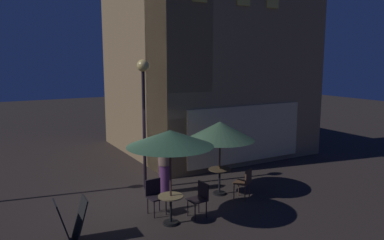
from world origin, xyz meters
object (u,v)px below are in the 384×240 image
patio_umbrella_0 (220,131)px  cafe_chair_2 (200,196)px  patio_umbrella_1 (170,139)px  cafe_chair_1 (155,193)px  cafe_table_1 (171,205)px  cafe_chair_0 (245,181)px  street_lamp_near_corner (143,94)px  cafe_table_0 (220,177)px  patron_standing_0 (164,167)px  menu_sandwich_board (71,221)px

patio_umbrella_0 → cafe_chair_2: 2.21m
patio_umbrella_1 → cafe_chair_1: 1.78m
patio_umbrella_1 → cafe_table_1: bearing=91.8°
cafe_table_1 → cafe_chair_0: 2.63m
cafe_chair_0 → patio_umbrella_0: bearing=-0.0°
cafe_chair_2 → street_lamp_near_corner: bearing=-84.9°
cafe_table_0 → cafe_table_1: size_ratio=1.08×
cafe_chair_1 → patron_standing_0: patron_standing_0 is taller
street_lamp_near_corner → patio_umbrella_1: (-0.46, -2.71, -0.82)m
cafe_table_1 → cafe_chair_1: (-0.07, 0.79, 0.06)m
cafe_chair_0 → cafe_chair_2: size_ratio=1.01×
patio_umbrella_1 → cafe_chair_0: patio_umbrella_1 is taller
cafe_chair_1 → patron_standing_0: (0.89, 1.28, 0.27)m
street_lamp_near_corner → patron_standing_0: 2.27m
patron_standing_0 → patio_umbrella_0: bearing=-142.4°
cafe_table_0 → cafe_chair_1: cafe_chair_1 is taller
menu_sandwich_board → cafe_chair_1: bearing=16.9°
cafe_table_1 → patio_umbrella_1: (0.00, -0.00, 1.65)m
menu_sandwich_board → patio_umbrella_0: (4.50, 0.93, 1.42)m
patio_umbrella_1 → cafe_chair_0: bearing=9.7°
cafe_table_0 → patio_umbrella_1: (-2.18, -1.14, 1.59)m
cafe_table_0 → cafe_table_1: (-2.18, -1.14, -0.06)m
patio_umbrella_0 → street_lamp_near_corner: bearing=137.8°
cafe_table_0 → cafe_table_1: 2.46m
menu_sandwich_board → patron_standing_0: size_ratio=0.60×
street_lamp_near_corner → cafe_chair_0: (2.13, -2.26, -2.41)m
menu_sandwich_board → cafe_chair_2: size_ratio=1.11×
patio_umbrella_1 → cafe_chair_0: (2.59, 0.44, -1.59)m
cafe_table_0 → patio_umbrella_0: (-0.00, 0.00, 1.38)m
cafe_chair_2 → cafe_chair_1: bearing=-42.0°
patio_umbrella_1 → cafe_chair_2: (0.86, 0.05, -1.60)m
cafe_chair_1 → menu_sandwich_board: bearing=-80.3°
patio_umbrella_0 → cafe_chair_1: (-2.25, -0.35, -1.38)m
menu_sandwich_board → patio_umbrella_0: bearing=14.0°
street_lamp_near_corner → cafe_table_1: bearing=-99.6°
cafe_table_0 → cafe_chair_1: size_ratio=0.87×
menu_sandwich_board → cafe_chair_0: menu_sandwich_board is taller
cafe_chair_0 → cafe_chair_1: 2.68m
cafe_table_0 → cafe_chair_2: (-1.33, -1.08, -0.01)m
cafe_table_0 → patron_standing_0: 1.67m
cafe_chair_0 → menu_sandwich_board: bearing=62.5°
cafe_chair_2 → patron_standing_0: 2.03m
menu_sandwich_board → patron_standing_0: bearing=33.0°
patio_umbrella_0 → cafe_chair_1: patio_umbrella_0 is taller
cafe_table_0 → patron_standing_0: size_ratio=0.48×
cafe_table_0 → patio_umbrella_1: size_ratio=0.33×
street_lamp_near_corner → patio_umbrella_0: (1.73, -1.57, -1.03)m
patio_umbrella_0 → cafe_chair_1: bearing=-171.3°
cafe_table_1 → patron_standing_0: size_ratio=0.44×
patio_umbrella_0 → patron_standing_0: bearing=145.6°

